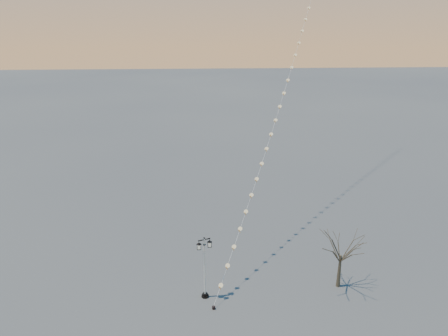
{
  "coord_description": "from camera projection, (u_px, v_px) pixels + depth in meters",
  "views": [
    {
      "loc": [
        -1.31,
        -23.97,
        17.01
      ],
      "look_at": [
        0.53,
        4.19,
        7.61
      ],
      "focal_mm": 35.09,
      "sensor_mm": 36.0,
      "label": 1
    }
  ],
  "objects": [
    {
      "name": "ground",
      "position": [
        220.0,
        301.0,
        28.15
      ],
      "size": [
        300.0,
        300.0,
        0.0
      ],
      "primitive_type": "plane",
      "color": "#4C4D4D",
      "rests_on": "ground"
    },
    {
      "name": "street_lamp",
      "position": [
        205.0,
        265.0,
        27.8
      ],
      "size": [
        1.05,
        0.64,
        4.33
      ],
      "rotation": [
        0.0,
        0.0,
        0.38
      ],
      "color": "black",
      "rests_on": "ground"
    },
    {
      "name": "bare_tree",
      "position": [
        342.0,
        247.0,
        28.77
      ],
      "size": [
        2.59,
        2.59,
        4.3
      ],
      "rotation": [
        0.0,
        0.0,
        -0.06
      ],
      "color": "#403626",
      "rests_on": "ground"
    },
    {
      "name": "kite_train",
      "position": [
        296.0,
        37.0,
        38.89
      ],
      "size": [
        17.0,
        34.48,
        31.85
      ],
      "rotation": [
        0.0,
        0.0,
        -0.1
      ],
      "color": "black",
      "rests_on": "ground"
    }
  ]
}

